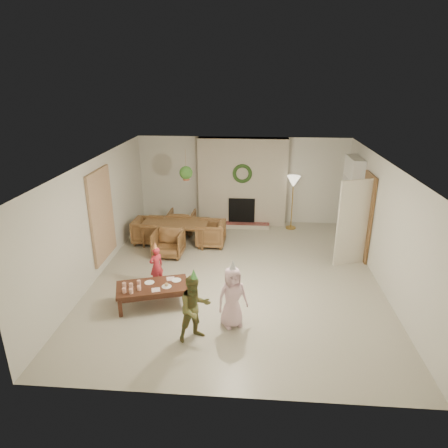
# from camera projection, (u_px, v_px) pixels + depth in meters

# --- Properties ---
(floor) EXTENTS (7.00, 7.00, 0.00)m
(floor) POSITION_uv_depth(u_px,v_px,m) (236.00, 276.00, 8.66)
(floor) COLOR #B7B29E
(floor) RESTS_ON ground
(ceiling) EXTENTS (7.00, 7.00, 0.00)m
(ceiling) POSITION_uv_depth(u_px,v_px,m) (238.00, 163.00, 7.78)
(ceiling) COLOR white
(ceiling) RESTS_ON wall_back
(wall_back) EXTENTS (7.00, 0.00, 7.00)m
(wall_back) POSITION_uv_depth(u_px,v_px,m) (243.00, 180.00, 11.48)
(wall_back) COLOR silver
(wall_back) RESTS_ON floor
(wall_front) EXTENTS (7.00, 0.00, 7.00)m
(wall_front) POSITION_uv_depth(u_px,v_px,m) (224.00, 319.00, 4.95)
(wall_front) COLOR silver
(wall_front) RESTS_ON floor
(wall_left) EXTENTS (0.00, 7.00, 7.00)m
(wall_left) POSITION_uv_depth(u_px,v_px,m) (96.00, 218.00, 8.44)
(wall_left) COLOR silver
(wall_left) RESTS_ON floor
(wall_right) EXTENTS (0.00, 7.00, 7.00)m
(wall_right) POSITION_uv_depth(u_px,v_px,m) (385.00, 226.00, 8.00)
(wall_right) COLOR silver
(wall_right) RESTS_ON floor
(fireplace_mass) EXTENTS (2.50, 0.40, 2.50)m
(fireplace_mass) POSITION_uv_depth(u_px,v_px,m) (242.00, 182.00, 11.30)
(fireplace_mass) COLOR #542516
(fireplace_mass) RESTS_ON floor
(fireplace_hearth) EXTENTS (1.60, 0.30, 0.12)m
(fireplace_hearth) POSITION_uv_depth(u_px,v_px,m) (241.00, 225.00, 11.39)
(fireplace_hearth) COLOR maroon
(fireplace_hearth) RESTS_ON floor
(fireplace_firebox) EXTENTS (0.75, 0.12, 0.75)m
(fireplace_firebox) POSITION_uv_depth(u_px,v_px,m) (242.00, 211.00, 11.41)
(fireplace_firebox) COLOR black
(fireplace_firebox) RESTS_ON floor
(fireplace_wreath) EXTENTS (0.54, 0.10, 0.54)m
(fireplace_wreath) POSITION_uv_depth(u_px,v_px,m) (242.00, 174.00, 10.98)
(fireplace_wreath) COLOR #204118
(fireplace_wreath) RESTS_ON fireplace_mass
(floor_lamp_base) EXTENTS (0.28, 0.28, 0.03)m
(floor_lamp_base) POSITION_uv_depth(u_px,v_px,m) (291.00, 228.00, 11.35)
(floor_lamp_base) COLOR gold
(floor_lamp_base) RESTS_ON floor
(floor_lamp_post) EXTENTS (0.03, 0.03, 1.37)m
(floor_lamp_post) POSITION_uv_depth(u_px,v_px,m) (292.00, 204.00, 11.10)
(floor_lamp_post) COLOR gold
(floor_lamp_post) RESTS_ON floor
(floor_lamp_shade) EXTENTS (0.37, 0.37, 0.31)m
(floor_lamp_shade) POSITION_uv_depth(u_px,v_px,m) (294.00, 182.00, 10.87)
(floor_lamp_shade) COLOR beige
(floor_lamp_shade) RESTS_ON floor_lamp_post
(bookshelf_carcass) EXTENTS (0.30, 1.00, 2.20)m
(bookshelf_carcass) POSITION_uv_depth(u_px,v_px,m) (351.00, 200.00, 10.21)
(bookshelf_carcass) COLOR white
(bookshelf_carcass) RESTS_ON floor
(bookshelf_shelf_a) EXTENTS (0.30, 0.92, 0.03)m
(bookshelf_shelf_a) POSITION_uv_depth(u_px,v_px,m) (347.00, 223.00, 10.44)
(bookshelf_shelf_a) COLOR white
(bookshelf_shelf_a) RESTS_ON bookshelf_carcass
(bookshelf_shelf_b) EXTENTS (0.30, 0.92, 0.03)m
(bookshelf_shelf_b) POSITION_uv_depth(u_px,v_px,m) (349.00, 209.00, 10.30)
(bookshelf_shelf_b) COLOR white
(bookshelf_shelf_b) RESTS_ON bookshelf_carcass
(bookshelf_shelf_c) EXTENTS (0.30, 0.92, 0.03)m
(bookshelf_shelf_c) POSITION_uv_depth(u_px,v_px,m) (351.00, 194.00, 10.16)
(bookshelf_shelf_c) COLOR white
(bookshelf_shelf_c) RESTS_ON bookshelf_carcass
(bookshelf_shelf_d) EXTENTS (0.30, 0.92, 0.03)m
(bookshelf_shelf_d) POSITION_uv_depth(u_px,v_px,m) (353.00, 179.00, 10.02)
(bookshelf_shelf_d) COLOR white
(bookshelf_shelf_d) RESTS_ON bookshelf_carcass
(books_row_lower) EXTENTS (0.20, 0.40, 0.24)m
(books_row_lower) POSITION_uv_depth(u_px,v_px,m) (348.00, 220.00, 10.25)
(books_row_lower) COLOR maroon
(books_row_lower) RESTS_ON bookshelf_shelf_a
(books_row_mid) EXTENTS (0.20, 0.44, 0.24)m
(books_row_mid) POSITION_uv_depth(u_px,v_px,m) (348.00, 203.00, 10.30)
(books_row_mid) COLOR #26518B
(books_row_mid) RESTS_ON bookshelf_shelf_b
(books_row_upper) EXTENTS (0.20, 0.36, 0.22)m
(books_row_upper) POSITION_uv_depth(u_px,v_px,m) (351.00, 190.00, 10.02)
(books_row_upper) COLOR #9D5E21
(books_row_upper) RESTS_ON bookshelf_shelf_c
(door_frame) EXTENTS (0.05, 0.86, 2.04)m
(door_frame) POSITION_uv_depth(u_px,v_px,m) (366.00, 217.00, 9.20)
(door_frame) COLOR brown
(door_frame) RESTS_ON floor
(door_leaf) EXTENTS (0.77, 0.32, 2.00)m
(door_leaf) POSITION_uv_depth(u_px,v_px,m) (353.00, 223.00, 8.88)
(door_leaf) COLOR beige
(door_leaf) RESTS_ON floor
(curtain_panel) EXTENTS (0.06, 1.20, 2.00)m
(curtain_panel) POSITION_uv_depth(u_px,v_px,m) (102.00, 215.00, 8.62)
(curtain_panel) COLOR beige
(curtain_panel) RESTS_ON wall_left
(dining_table) EXTENTS (1.71, 0.99, 0.59)m
(dining_table) POSITION_uv_depth(u_px,v_px,m) (176.00, 233.00, 10.21)
(dining_table) COLOR brown
(dining_table) RESTS_ON floor
(dining_chair_near) EXTENTS (0.72, 0.74, 0.65)m
(dining_chair_near) POSITION_uv_depth(u_px,v_px,m) (169.00, 243.00, 9.51)
(dining_chair_near) COLOR brown
(dining_chair_near) RESTS_ON floor
(dining_chair_far) EXTENTS (0.72, 0.74, 0.65)m
(dining_chair_far) POSITION_uv_depth(u_px,v_px,m) (182.00, 222.00, 10.88)
(dining_chair_far) COLOR brown
(dining_chair_far) RESTS_ON floor
(dining_chair_left) EXTENTS (0.74, 0.72, 0.65)m
(dining_chair_left) POSITION_uv_depth(u_px,v_px,m) (148.00, 231.00, 10.28)
(dining_chair_left) COLOR brown
(dining_chair_left) RESTS_ON floor
(dining_chair_right) EXTENTS (0.74, 0.72, 0.65)m
(dining_chair_right) POSITION_uv_depth(u_px,v_px,m) (211.00, 233.00, 10.10)
(dining_chair_right) COLOR brown
(dining_chair_right) RESTS_ON floor
(hanging_plant_cord) EXTENTS (0.01, 0.01, 0.70)m
(hanging_plant_cord) POSITION_uv_depth(u_px,v_px,m) (186.00, 163.00, 9.40)
(hanging_plant_cord) COLOR tan
(hanging_plant_cord) RESTS_ON ceiling
(hanging_plant_pot) EXTENTS (0.16, 0.16, 0.12)m
(hanging_plant_pot) POSITION_uv_depth(u_px,v_px,m) (186.00, 178.00, 9.52)
(hanging_plant_pot) COLOR brown
(hanging_plant_pot) RESTS_ON hanging_plant_cord
(hanging_plant_foliage) EXTENTS (0.32, 0.32, 0.32)m
(hanging_plant_foliage) POSITION_uv_depth(u_px,v_px,m) (186.00, 173.00, 9.48)
(hanging_plant_foliage) COLOR #224918
(hanging_plant_foliage) RESTS_ON hanging_plant_pot
(coffee_table_top) EXTENTS (1.47, 1.03, 0.06)m
(coffee_table_top) POSITION_uv_depth(u_px,v_px,m) (153.00, 287.00, 7.44)
(coffee_table_top) COLOR #4A2718
(coffee_table_top) RESTS_ON floor
(coffee_table_apron) EXTENTS (1.34, 0.90, 0.08)m
(coffee_table_apron) POSITION_uv_depth(u_px,v_px,m) (153.00, 290.00, 7.47)
(coffee_table_apron) COLOR #4A2718
(coffee_table_apron) RESTS_ON floor
(coffee_leg_fl) EXTENTS (0.09, 0.09, 0.35)m
(coffee_leg_fl) POSITION_uv_depth(u_px,v_px,m) (120.00, 308.00, 7.14)
(coffee_leg_fl) COLOR #4A2718
(coffee_leg_fl) RESTS_ON floor
(coffee_leg_fr) EXTENTS (0.09, 0.09, 0.35)m
(coffee_leg_fr) POSITION_uv_depth(u_px,v_px,m) (187.00, 300.00, 7.39)
(coffee_leg_fr) COLOR #4A2718
(coffee_leg_fr) RESTS_ON floor
(coffee_leg_bl) EXTENTS (0.09, 0.09, 0.35)m
(coffee_leg_bl) POSITION_uv_depth(u_px,v_px,m) (121.00, 293.00, 7.64)
(coffee_leg_bl) COLOR #4A2718
(coffee_leg_bl) RESTS_ON floor
(coffee_leg_br) EXTENTS (0.09, 0.09, 0.35)m
(coffee_leg_br) POSITION_uv_depth(u_px,v_px,m) (183.00, 286.00, 7.89)
(coffee_leg_br) COLOR #4A2718
(coffee_leg_br) RESTS_ON floor
(cup_a) EXTENTS (0.09, 0.09, 0.09)m
(cup_a) POSITION_uv_depth(u_px,v_px,m) (124.00, 290.00, 7.17)
(cup_a) COLOR white
(cup_a) RESTS_ON coffee_table_top
(cup_b) EXTENTS (0.09, 0.09, 0.09)m
(cup_b) POSITION_uv_depth(u_px,v_px,m) (124.00, 285.00, 7.36)
(cup_b) COLOR white
(cup_b) RESTS_ON coffee_table_top
(cup_c) EXTENTS (0.09, 0.09, 0.09)m
(cup_c) POSITION_uv_depth(u_px,v_px,m) (131.00, 291.00, 7.15)
(cup_c) COLOR white
(cup_c) RESTS_ON coffee_table_top
(cup_d) EXTENTS (0.09, 0.09, 0.09)m
(cup_d) POSITION_uv_depth(u_px,v_px,m) (131.00, 286.00, 7.33)
(cup_d) COLOR white
(cup_d) RESTS_ON coffee_table_top
(cup_e) EXTENTS (0.09, 0.09, 0.09)m
(cup_e) POSITION_uv_depth(u_px,v_px,m) (139.00, 288.00, 7.25)
(cup_e) COLOR white
(cup_e) RESTS_ON coffee_table_top
(cup_f) EXTENTS (0.09, 0.09, 0.09)m
(cup_f) POSITION_uv_depth(u_px,v_px,m) (139.00, 283.00, 7.44)
(cup_f) COLOR white
(cup_f) RESTS_ON coffee_table_top
(plate_a) EXTENTS (0.23, 0.23, 0.01)m
(plate_a) POSITION_uv_depth(u_px,v_px,m) (149.00, 282.00, 7.53)
(plate_a) COLOR white
(plate_a) RESTS_ON coffee_table_top
(plate_b) EXTENTS (0.23, 0.23, 0.01)m
(plate_b) POSITION_uv_depth(u_px,v_px,m) (167.00, 286.00, 7.39)
(plate_b) COLOR white
(plate_b) RESTS_ON coffee_table_top
(plate_c) EXTENTS (0.23, 0.23, 0.01)m
(plate_c) POSITION_uv_depth(u_px,v_px,m) (176.00, 280.00, 7.62)
(plate_c) COLOR white
(plate_c) RESTS_ON coffee_table_top
(food_scoop) EXTENTS (0.09, 0.09, 0.07)m
(food_scoop) POSITION_uv_depth(u_px,v_px,m) (167.00, 285.00, 7.38)
(food_scoop) COLOR tan
(food_scoop) RESTS_ON plate_b
(napkin_left) EXTENTS (0.19, 0.19, 0.01)m
(napkin_left) POSITION_uv_depth(u_px,v_px,m) (156.00, 290.00, 7.27)
(napkin_left) COLOR #DDA3AB
(napkin_left) RESTS_ON coffee_table_top
(napkin_right) EXTENTS (0.19, 0.19, 0.01)m
(napkin_right) POSITION_uv_depth(u_px,v_px,m) (171.00, 279.00, 7.67)
(napkin_right) COLOR #DDA3AB
(napkin_right) RESTS_ON coffee_table_top
(child_red) EXTENTS (0.36, 0.36, 0.85)m
(child_red) POSITION_uv_depth(u_px,v_px,m) (156.00, 266.00, 8.15)
(child_red) COLOR red
(child_red) RESTS_ON floor
(party_hat_red) EXTENTS (0.15, 0.15, 0.16)m
(party_hat_red) POSITION_uv_depth(u_px,v_px,m) (155.00, 246.00, 7.99)
(party_hat_red) COLOR gold
(party_hat_red) RESTS_ON child_red
(child_plaid) EXTENTS (0.70, 0.67, 1.15)m
(child_plaid) POSITION_uv_depth(u_px,v_px,m) (195.00, 308.00, 6.41)
(child_plaid) COLOR brown
(child_plaid) RESTS_ON floor
(party_hat_plaid) EXTENTS (0.16, 0.16, 0.19)m
(party_hat_plaid) POSITION_uv_depth(u_px,v_px,m) (194.00, 274.00, 6.19)
(party_hat_plaid) COLOR #58BE51
(party_hat_plaid) RESTS_ON child_plaid
(child_pink) EXTENTS (0.64, 0.55, 1.11)m
(child_pink) POSITION_uv_depth(u_px,v_px,m) (232.00, 297.00, 6.77)
(child_pink) COLOR #F0C0CF
(child_pink) RESTS_ON floor
(party_hat_pink) EXTENTS (0.18, 0.18, 0.20)m
(party_hat_pink) POSITION_uv_depth(u_px,v_px,m) (233.00, 266.00, 6.56)
(party_hat_pink) COLOR silver
(party_hat_pink) RESTS_ON child_pink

